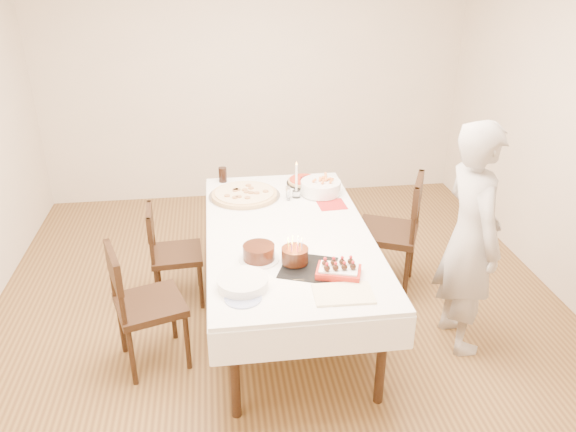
{
  "coord_description": "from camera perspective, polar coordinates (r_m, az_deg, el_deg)",
  "views": [
    {
      "loc": [
        -0.43,
        -3.45,
        2.56
      ],
      "look_at": [
        0.04,
        0.05,
        0.86
      ],
      "focal_mm": 35.0,
      "sensor_mm": 36.0,
      "label": 1
    }
  ],
  "objects": [
    {
      "name": "wall_back",
      "position": [
        6.09,
        -3.53,
        14.11
      ],
      "size": [
        4.5,
        0.04,
        2.7
      ],
      "primitive_type": "cube",
      "color": "beige",
      "rests_on": "floor"
    },
    {
      "name": "cake_board",
      "position": [
        3.53,
        2.06,
        -5.3
      ],
      "size": [
        0.43,
        0.43,
        0.01
      ],
      "primitive_type": "cube",
      "rotation": [
        0.0,
        0.0,
        -0.38
      ],
      "color": "black",
      "rests_on": "dining_table"
    },
    {
      "name": "taper_candle",
      "position": [
        4.45,
        0.86,
        3.72
      ],
      "size": [
        0.07,
        0.07,
        0.31
      ],
      "primitive_type": "cylinder",
      "rotation": [
        0.0,
        0.0,
        0.1
      ],
      "color": "white",
      "rests_on": "dining_table"
    },
    {
      "name": "pizza_pepperoni",
      "position": [
        4.77,
        1.62,
        3.57
      ],
      "size": [
        0.38,
        0.38,
        0.04
      ],
      "primitive_type": "cylinder",
      "rotation": [
        0.0,
        0.0,
        -0.36
      ],
      "color": "red",
      "rests_on": "dining_table"
    },
    {
      "name": "box_lid",
      "position": [
        3.29,
        5.63,
        -7.97
      ],
      "size": [
        0.35,
        0.24,
        0.03
      ],
      "primitive_type": "cube",
      "rotation": [
        0.0,
        0.0,
        -0.04
      ],
      "color": "beige",
      "rests_on": "dining_table"
    },
    {
      "name": "plate_stack",
      "position": [
        3.33,
        -4.62,
        -6.77
      ],
      "size": [
        0.4,
        0.4,
        0.06
      ],
      "primitive_type": "cylinder",
      "rotation": [
        0.0,
        0.0,
        -0.41
      ],
      "color": "white",
      "rests_on": "dining_table"
    },
    {
      "name": "person",
      "position": [
        3.92,
        18.02,
        -2.24
      ],
      "size": [
        0.41,
        0.61,
        1.63
      ],
      "primitive_type": "imported",
      "rotation": [
        0.0,
        0.0,
        1.61
      ],
      "color": "beige",
      "rests_on": "floor"
    },
    {
      "name": "birthday_cake",
      "position": [
        3.53,
        0.71,
        -3.55
      ],
      "size": [
        0.17,
        0.17,
        0.16
      ],
      "primitive_type": "cylinder",
      "rotation": [
        0.0,
        0.0,
        0.01
      ],
      "color": "#391D0F",
      "rests_on": "dining_table"
    },
    {
      "name": "red_placemat",
      "position": [
        4.39,
        4.45,
        1.15
      ],
      "size": [
        0.22,
        0.22,
        0.01
      ],
      "primitive_type": "cube",
      "rotation": [
        0.0,
        0.0,
        0.05
      ],
      "color": "#B21E1E",
      "rests_on": "dining_table"
    },
    {
      "name": "pasta_bowl",
      "position": [
        4.55,
        3.33,
        2.94
      ],
      "size": [
        0.41,
        0.41,
        0.1
      ],
      "primitive_type": "cylinder",
      "rotation": [
        0.0,
        0.0,
        -0.33
      ],
      "color": "white",
      "rests_on": "dining_table"
    },
    {
      "name": "strawberry_box",
      "position": [
        3.45,
        5.17,
        -5.56
      ],
      "size": [
        0.31,
        0.25,
        0.07
      ],
      "primitive_type": null,
      "rotation": [
        0.0,
        0.0,
        -0.32
      ],
      "color": "#A81F13",
      "rests_on": "dining_table"
    },
    {
      "name": "shaker_pair",
      "position": [
        4.44,
        0.04,
        2.21
      ],
      "size": [
        0.1,
        0.1,
        0.1
      ],
      "primitive_type": null,
      "rotation": [
        0.0,
        0.0,
        -0.21
      ],
      "color": "white",
      "rests_on": "dining_table"
    },
    {
      "name": "cola_glass",
      "position": [
        4.82,
        -6.65,
        4.18
      ],
      "size": [
        0.08,
        0.08,
        0.13
      ],
      "primitive_type": "cylinder",
      "rotation": [
        0.0,
        0.0,
        0.15
      ],
      "color": "black",
      "rests_on": "dining_table"
    },
    {
      "name": "layer_cake",
      "position": [
        3.59,
        -2.98,
        -3.76
      ],
      "size": [
        0.32,
        0.32,
        0.11
      ],
      "primitive_type": "cylinder",
      "rotation": [
        0.0,
        0.0,
        0.28
      ],
      "color": "#33160C",
      "rests_on": "dining_table"
    },
    {
      "name": "pizza_white",
      "position": [
        4.52,
        -4.45,
        2.21
      ],
      "size": [
        0.67,
        0.67,
        0.04
      ],
      "primitive_type": "cylinder",
      "rotation": [
        0.0,
        0.0,
        0.17
      ],
      "color": "beige",
      "rests_on": "dining_table"
    },
    {
      "name": "floor",
      "position": [
        4.32,
        -0.42,
        -10.74
      ],
      "size": [
        5.0,
        5.0,
        0.0
      ],
      "primitive_type": "plane",
      "color": "brown",
      "rests_on": "ground"
    },
    {
      "name": "china_plate",
      "position": [
        3.25,
        -4.58,
        -8.31
      ],
      "size": [
        0.28,
        0.28,
        0.01
      ],
      "primitive_type": "cylinder",
      "rotation": [
        0.0,
        0.0,
        0.44
      ],
      "color": "white",
      "rests_on": "dining_table"
    },
    {
      "name": "chair_left_dessert",
      "position": [
        3.82,
        -13.84,
        -8.74
      ],
      "size": [
        0.58,
        0.58,
        0.9
      ],
      "primitive_type": null,
      "rotation": [
        0.0,
        0.0,
        3.45
      ],
      "color": "black",
      "rests_on": "floor"
    },
    {
      "name": "dining_table",
      "position": [
        4.16,
        0.0,
        -6.09
      ],
      "size": [
        1.86,
        2.41,
        0.75
      ],
      "primitive_type": "cube",
      "rotation": [
        0.0,
        0.0,
        -0.38
      ],
      "color": "white",
      "rests_on": "floor"
    },
    {
      "name": "chair_left_savory",
      "position": [
        4.45,
        -11.24,
        -3.83
      ],
      "size": [
        0.45,
        0.45,
        0.82
      ],
      "primitive_type": null,
      "rotation": [
        0.0,
        0.0,
        3.21
      ],
      "color": "black",
      "rests_on": "floor"
    },
    {
      "name": "chair_right_savory",
      "position": [
        4.57,
        10.0,
        -1.64
      ],
      "size": [
        0.67,
        0.67,
        0.99
      ],
      "primitive_type": null,
      "rotation": [
        0.0,
        0.0,
        -0.43
      ],
      "color": "black",
      "rests_on": "floor"
    }
  ]
}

